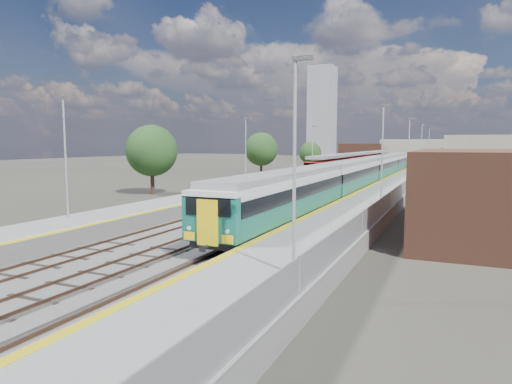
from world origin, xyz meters
The scene contains 11 objects.
ground centered at (0.00, 50.00, 0.00)m, with size 320.00×320.00×0.00m, color #47443A.
ballast_bed centered at (-2.25, 52.50, 0.03)m, with size 10.50×155.00×0.06m, color #565451.
tracks centered at (-1.65, 54.18, 0.11)m, with size 8.96×160.00×0.17m.
platform_right centered at (5.28, 52.49, 0.54)m, with size 4.70×155.00×8.52m.
platform_left centered at (-9.05, 52.49, 0.52)m, with size 4.30×155.00×8.52m.
buildings centered at (-18.12, 138.60, 10.70)m, with size 72.00×185.50×40.00m.
green_train centered at (1.50, 44.90, 2.23)m, with size 2.87×79.95×3.16m.
red_train centered at (-5.50, 75.66, 2.23)m, with size 2.98×60.44×3.76m.
tree_a centered at (-19.02, 28.49, 4.82)m, with size 5.64×5.64×7.65m.
tree_b centered at (-17.83, 56.33, 4.67)m, with size 5.47×5.47×7.42m.
tree_c centered at (-14.77, 73.81, 3.71)m, with size 4.36×4.36×5.91m.
Camera 1 is at (11.69, -12.82, 5.59)m, focal length 32.00 mm.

